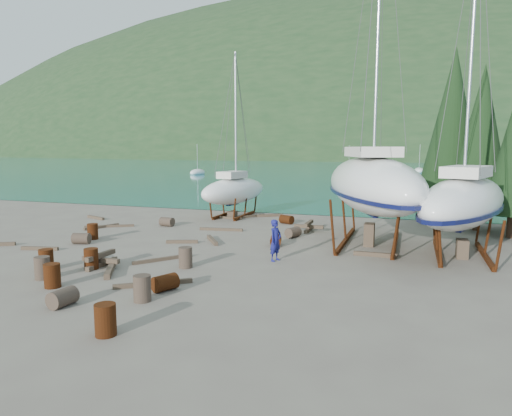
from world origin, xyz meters
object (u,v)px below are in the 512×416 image
(large_sailboat_far, at_px, (464,201))
(worker, at_px, (276,240))
(large_sailboat_near, at_px, (372,184))
(small_sailboat_shore, at_px, (234,190))

(large_sailboat_far, height_order, worker, large_sailboat_far)
(large_sailboat_near, relative_size, large_sailboat_far, 1.25)
(worker, bearing_deg, large_sailboat_far, -45.58)
(worker, bearing_deg, small_sailboat_shore, 48.60)
(large_sailboat_near, bearing_deg, small_sailboat_shore, 127.93)
(large_sailboat_near, xyz_separation_m, small_sailboat_shore, (-10.36, 6.56, -1.23))
(small_sailboat_shore, xyz_separation_m, worker, (6.66, -11.78, -1.02))
(large_sailboat_near, bearing_deg, large_sailboat_far, -38.25)
(large_sailboat_near, height_order, large_sailboat_far, large_sailboat_near)
(large_sailboat_near, relative_size, worker, 10.55)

